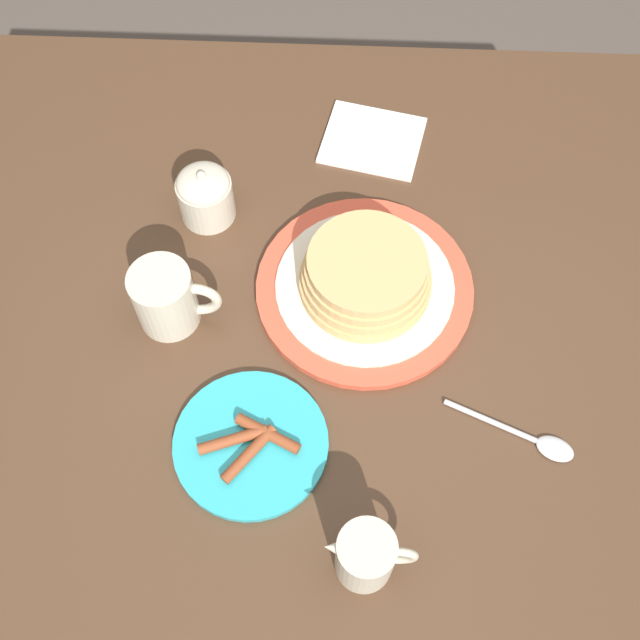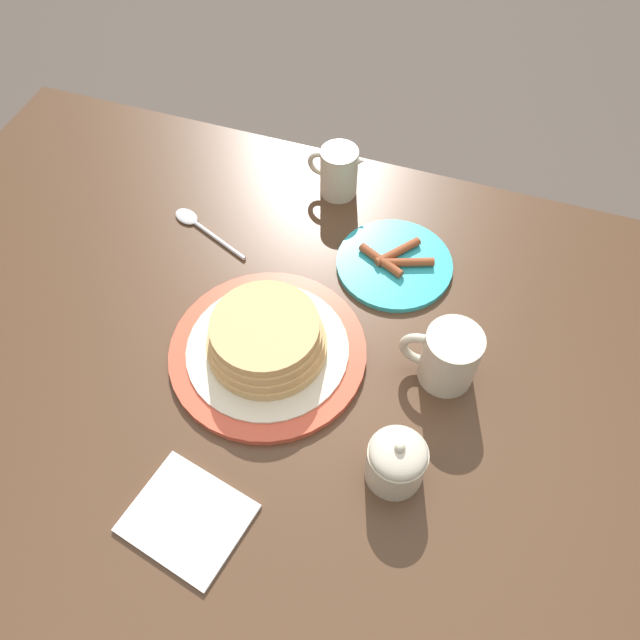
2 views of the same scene
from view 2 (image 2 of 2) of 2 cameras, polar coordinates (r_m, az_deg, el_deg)
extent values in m
plane|color=#51473F|center=(1.62, -1.57, -17.66)|extent=(8.00, 8.00, 0.00)
cube|color=#4C3321|center=(0.93, -2.62, -4.19)|extent=(1.43, 0.91, 0.03)
cube|color=#4C3321|center=(1.67, -18.81, 6.78)|extent=(0.07, 0.07, 0.73)
cylinder|color=#DB5138|center=(0.92, -4.85, -3.05)|extent=(0.29, 0.29, 0.01)
cylinder|color=beige|center=(0.91, -4.88, -2.78)|extent=(0.24, 0.24, 0.00)
cylinder|color=tan|center=(0.90, -4.92, -2.45)|extent=(0.17, 0.17, 0.02)
cylinder|color=tan|center=(0.89, -5.00, -1.91)|extent=(0.17, 0.17, 0.02)
cylinder|color=tan|center=(0.88, -5.07, -1.36)|extent=(0.16, 0.16, 0.02)
cylinder|color=tan|center=(0.86, -5.15, -0.78)|extent=(0.15, 0.15, 0.02)
cylinder|color=#2DADBC|center=(1.02, 6.80, 5.11)|extent=(0.19, 0.19, 0.01)
cylinder|color=brown|center=(1.01, 8.01, 5.24)|extent=(0.08, 0.04, 0.01)
cylinder|color=brown|center=(1.01, 5.60, 5.45)|extent=(0.08, 0.05, 0.01)
cylinder|color=brown|center=(1.02, 7.11, 6.23)|extent=(0.06, 0.08, 0.01)
cylinder|color=beige|center=(0.88, 11.80, -3.35)|extent=(0.08, 0.08, 0.10)
torus|color=beige|center=(0.88, 9.30, -2.67)|extent=(0.07, 0.01, 0.07)
cylinder|color=brown|center=(0.85, 12.26, -1.95)|extent=(0.07, 0.07, 0.00)
cylinder|color=beige|center=(1.11, 1.74, 13.37)|extent=(0.06, 0.06, 0.09)
cone|color=beige|center=(1.08, 3.31, 14.31)|extent=(0.04, 0.03, 0.04)
torus|color=beige|center=(1.11, 0.10, 14.08)|extent=(0.05, 0.01, 0.05)
cylinder|color=beige|center=(0.82, 6.93, -12.89)|extent=(0.08, 0.08, 0.07)
ellipsoid|color=beige|center=(0.78, 7.19, -11.93)|extent=(0.07, 0.07, 0.03)
sphere|color=beige|center=(0.77, 7.31, -11.49)|extent=(0.01, 0.01, 0.01)
cube|color=white|center=(0.84, -12.02, -17.29)|extent=(0.16, 0.15, 0.01)
cylinder|color=silver|center=(1.06, -9.17, 7.19)|extent=(0.11, 0.05, 0.01)
ellipsoid|color=silver|center=(1.11, -12.11, 9.24)|extent=(0.05, 0.05, 0.01)
camera|label=1|loc=(1.00, 16.82, 62.65)|focal=45.00mm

